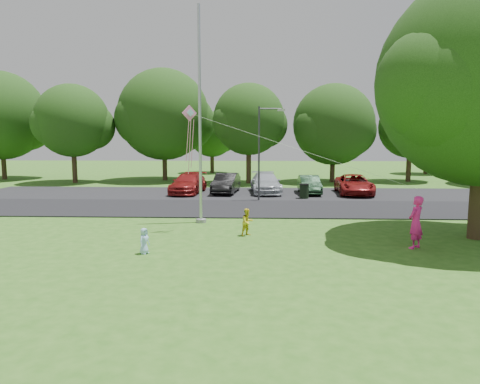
{
  "coord_description": "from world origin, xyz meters",
  "views": [
    {
      "loc": [
        -0.84,
        -14.98,
        4.01
      ],
      "look_at": [
        -1.6,
        4.0,
        1.6
      ],
      "focal_mm": 32.0,
      "sensor_mm": 36.0,
      "label": 1
    }
  ],
  "objects_px": {
    "trash_can": "(304,191)",
    "child_yellow": "(247,222)",
    "woman": "(416,222)",
    "child_blue": "(144,241)",
    "flagpole": "(200,135)",
    "kite": "(195,124)",
    "street_lamp": "(263,145)"
  },
  "relations": [
    {
      "from": "trash_can",
      "to": "street_lamp",
      "type": "bearing_deg",
      "value": -163.74
    },
    {
      "from": "street_lamp",
      "to": "trash_can",
      "type": "distance_m",
      "value": 4.2
    },
    {
      "from": "kite",
      "to": "flagpole",
      "type": "bearing_deg",
      "value": 56.43
    },
    {
      "from": "flagpole",
      "to": "child_yellow",
      "type": "xyz_separation_m",
      "value": [
        2.28,
        -2.69,
        -3.6
      ]
    },
    {
      "from": "trash_can",
      "to": "child_yellow",
      "type": "height_order",
      "value": "child_yellow"
    },
    {
      "from": "woman",
      "to": "kite",
      "type": "relative_size",
      "value": 0.22
    },
    {
      "from": "street_lamp",
      "to": "kite",
      "type": "height_order",
      "value": "street_lamp"
    },
    {
      "from": "flagpole",
      "to": "kite",
      "type": "xyz_separation_m",
      "value": [
        0.04,
        -1.98,
        0.4
      ]
    },
    {
      "from": "trash_can",
      "to": "woman",
      "type": "bearing_deg",
      "value": -77.95
    },
    {
      "from": "trash_can",
      "to": "child_blue",
      "type": "bearing_deg",
      "value": -117.22
    },
    {
      "from": "trash_can",
      "to": "kite",
      "type": "bearing_deg",
      "value": -119.83
    },
    {
      "from": "flagpole",
      "to": "woman",
      "type": "bearing_deg",
      "value": -28.09
    },
    {
      "from": "flagpole",
      "to": "child_blue",
      "type": "relative_size",
      "value": 10.94
    },
    {
      "from": "street_lamp",
      "to": "child_yellow",
      "type": "height_order",
      "value": "street_lamp"
    },
    {
      "from": "woman",
      "to": "child_blue",
      "type": "bearing_deg",
      "value": -36.4
    },
    {
      "from": "flagpole",
      "to": "woman",
      "type": "xyz_separation_m",
      "value": [
        8.43,
        -4.5,
        -3.2
      ]
    },
    {
      "from": "street_lamp",
      "to": "trash_can",
      "type": "height_order",
      "value": "street_lamp"
    },
    {
      "from": "woman",
      "to": "kite",
      "type": "xyz_separation_m",
      "value": [
        -8.39,
        2.52,
        3.61
      ]
    },
    {
      "from": "street_lamp",
      "to": "child_blue",
      "type": "height_order",
      "value": "street_lamp"
    },
    {
      "from": "woman",
      "to": "flagpole",
      "type": "bearing_deg",
      "value": -71.12
    },
    {
      "from": "woman",
      "to": "child_blue",
      "type": "relative_size",
      "value": 2.11
    },
    {
      "from": "trash_can",
      "to": "kite",
      "type": "xyz_separation_m",
      "value": [
        -5.72,
        -9.98,
        4.06
      ]
    },
    {
      "from": "trash_can",
      "to": "child_yellow",
      "type": "bearing_deg",
      "value": -108.07
    },
    {
      "from": "kite",
      "to": "child_yellow",
      "type": "bearing_deg",
      "value": -52.39
    },
    {
      "from": "child_yellow",
      "to": "kite",
      "type": "bearing_deg",
      "value": 122.78
    },
    {
      "from": "street_lamp",
      "to": "kite",
      "type": "bearing_deg",
      "value": -115.38
    },
    {
      "from": "child_yellow",
      "to": "trash_can",
      "type": "bearing_deg",
      "value": 32.3
    },
    {
      "from": "street_lamp",
      "to": "trash_can",
      "type": "relative_size",
      "value": 5.88
    },
    {
      "from": "trash_can",
      "to": "child_yellow",
      "type": "xyz_separation_m",
      "value": [
        -3.49,
        -10.69,
        0.06
      ]
    },
    {
      "from": "woman",
      "to": "kite",
      "type": "height_order",
      "value": "kite"
    },
    {
      "from": "trash_can",
      "to": "woman",
      "type": "height_order",
      "value": "woman"
    },
    {
      "from": "flagpole",
      "to": "kite",
      "type": "distance_m",
      "value": 2.02
    }
  ]
}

